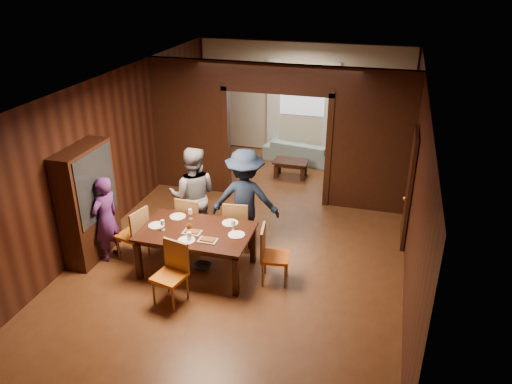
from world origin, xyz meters
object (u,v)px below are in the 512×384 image
(coffee_table, at_px, (291,169))
(hutch, at_px, (88,203))
(person_grey, at_px, (193,196))
(dining_table, at_px, (197,250))
(person_navy, at_px, (245,199))
(chair_near, at_px, (169,275))
(chair_far_r, at_px, (238,224))
(chair_right, at_px, (275,255))
(chair_far_l, at_px, (192,220))
(chair_left, at_px, (132,233))
(person_purple, at_px, (106,219))
(sofa, at_px, (301,151))

(coffee_table, bearing_deg, hutch, -121.09)
(person_grey, distance_m, dining_table, 1.13)
(person_grey, bearing_deg, person_navy, 170.35)
(chair_near, xyz_separation_m, hutch, (-1.86, 0.89, 0.52))
(chair_far_r, distance_m, chair_near, 1.84)
(dining_table, height_order, chair_near, chair_near)
(chair_far_r, distance_m, hutch, 2.58)
(dining_table, height_order, chair_far_r, chair_far_r)
(dining_table, height_order, chair_right, chair_right)
(chair_far_l, bearing_deg, dining_table, 119.38)
(chair_left, bearing_deg, person_purple, -60.37)
(coffee_table, distance_m, chair_near, 5.26)
(sofa, bearing_deg, chair_right, 106.22)
(chair_left, relative_size, chair_right, 1.00)
(sofa, xyz_separation_m, chair_right, (0.60, -5.28, 0.21))
(person_grey, bearing_deg, chair_near, 85.93)
(dining_table, distance_m, chair_far_r, 0.97)
(hutch, bearing_deg, person_purple, -4.86)
(person_purple, distance_m, dining_table, 1.66)
(sofa, height_order, chair_near, chair_near)
(person_grey, relative_size, chair_left, 1.88)
(person_grey, bearing_deg, chair_left, 32.02)
(chair_right, bearing_deg, chair_far_r, 39.38)
(person_grey, xyz_separation_m, hutch, (-1.53, -0.93, 0.09))
(dining_table, height_order, chair_far_l, chair_far_l)
(person_grey, xyz_separation_m, chair_left, (-0.81, -0.85, -0.43))
(person_navy, relative_size, dining_table, 1.02)
(chair_left, relative_size, hutch, 0.48)
(sofa, bearing_deg, hutch, 73.34)
(person_grey, bearing_deg, sofa, -118.79)
(person_grey, bearing_deg, coffee_table, -122.07)
(person_purple, relative_size, dining_table, 0.84)
(person_navy, xyz_separation_m, hutch, (-2.48, -1.01, 0.07))
(person_navy, bearing_deg, person_grey, -3.81)
(person_purple, relative_size, chair_far_l, 1.57)
(person_navy, xyz_separation_m, chair_right, (0.78, -0.94, -0.44))
(dining_table, height_order, chair_left, chair_left)
(dining_table, bearing_deg, chair_left, 177.08)
(person_grey, xyz_separation_m, coffee_table, (1.07, 3.38, -0.71))
(chair_far_l, distance_m, chair_far_r, 0.84)
(coffee_table, height_order, chair_left, chair_left)
(chair_far_r, xyz_separation_m, hutch, (-2.37, -0.88, 0.52))
(sofa, bearing_deg, chair_far_r, 96.11)
(dining_table, xyz_separation_m, coffee_table, (0.66, 4.30, -0.18))
(chair_far_l, relative_size, hutch, 0.48)
(person_grey, bearing_deg, chair_far_r, 161.91)
(person_purple, distance_m, person_navy, 2.39)
(person_grey, relative_size, person_navy, 0.98)
(person_grey, height_order, sofa, person_grey)
(chair_right, distance_m, hutch, 3.30)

